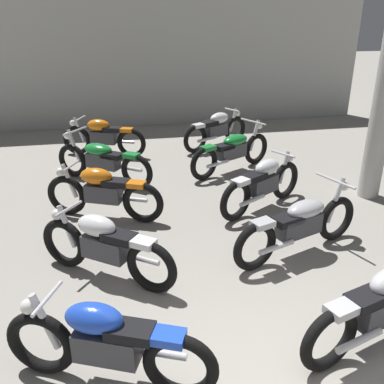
% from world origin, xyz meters
% --- Properties ---
extents(back_wall, '(12.58, 0.24, 3.60)m').
position_xyz_m(back_wall, '(0.00, 10.18, 1.80)').
color(back_wall, '#B2B2AD').
rests_on(back_wall, ground).
extents(support_pillar, '(0.36, 0.36, 3.20)m').
position_xyz_m(support_pillar, '(3.34, 4.19, 1.60)').
color(support_pillar, '#B2B2AD').
rests_on(support_pillar, ground).
extents(motorcycle_left_row_0, '(1.85, 0.88, 0.88)m').
position_xyz_m(motorcycle_left_row_0, '(-1.33, 0.83, 0.46)').
color(motorcycle_left_row_0, black).
rests_on(motorcycle_left_row_0, ground).
extents(motorcycle_left_row_1, '(1.65, 1.26, 0.88)m').
position_xyz_m(motorcycle_left_row_1, '(-1.33, 2.51, 0.46)').
color(motorcycle_left_row_1, black).
rests_on(motorcycle_left_row_1, ground).
extents(motorcycle_left_row_2, '(1.84, 0.90, 0.88)m').
position_xyz_m(motorcycle_left_row_2, '(-1.34, 4.21, 0.46)').
color(motorcycle_left_row_2, black).
rests_on(motorcycle_left_row_2, ground).
extents(motorcycle_left_row_3, '(1.81, 1.37, 0.97)m').
position_xyz_m(motorcycle_left_row_3, '(-1.34, 5.80, 0.45)').
color(motorcycle_left_row_3, black).
rests_on(motorcycle_left_row_3, ground).
extents(motorcycle_left_row_4, '(1.88, 0.82, 0.88)m').
position_xyz_m(motorcycle_left_row_4, '(-1.31, 7.45, 0.46)').
color(motorcycle_left_row_4, black).
rests_on(motorcycle_left_row_4, ground).
extents(motorcycle_right_row_0, '(1.91, 0.75, 0.88)m').
position_xyz_m(motorcycle_right_row_0, '(1.30, 0.81, 0.46)').
color(motorcycle_right_row_0, black).
rests_on(motorcycle_right_row_0, ground).
extents(motorcycle_right_row_1, '(2.07, 0.96, 0.97)m').
position_xyz_m(motorcycle_right_row_1, '(1.26, 2.59, 0.45)').
color(motorcycle_right_row_1, black).
rests_on(motorcycle_right_row_1, ground).
extents(motorcycle_right_row_2, '(1.74, 1.11, 0.88)m').
position_xyz_m(motorcycle_right_row_2, '(1.27, 4.07, 0.46)').
color(motorcycle_right_row_2, black).
rests_on(motorcycle_right_row_2, ground).
extents(motorcycle_right_row_3, '(1.96, 1.17, 0.97)m').
position_xyz_m(motorcycle_right_row_3, '(1.27, 5.90, 0.45)').
color(motorcycle_right_row_3, black).
rests_on(motorcycle_right_row_3, ground).
extents(motorcycle_right_row_4, '(1.79, 1.03, 0.88)m').
position_xyz_m(motorcycle_right_row_4, '(1.36, 7.56, 0.46)').
color(motorcycle_right_row_4, black).
rests_on(motorcycle_right_row_4, ground).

